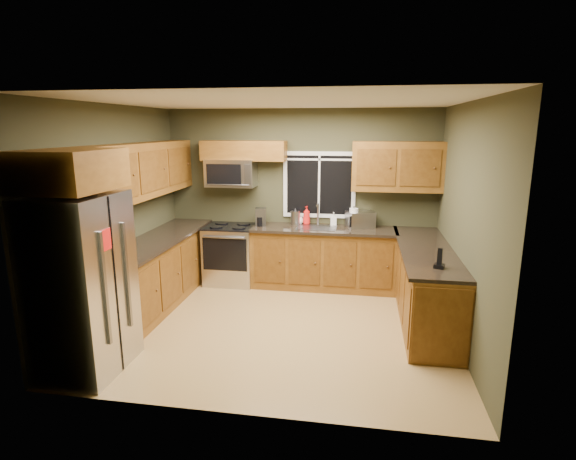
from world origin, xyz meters
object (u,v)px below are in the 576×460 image
(range, at_px, (231,254))
(cordless_phone, at_px, (439,262))
(refrigerator, at_px, (82,285))
(microwave, at_px, (231,173))
(paper_towel_roll, at_px, (354,218))
(coffee_maker, at_px, (261,217))
(soap_bottle_c, at_px, (299,219))
(toaster_oven, at_px, (360,219))
(soap_bottle_a, at_px, (307,215))
(kettle, at_px, (295,217))
(soap_bottle_b, at_px, (334,219))

(range, bearing_deg, cordless_phone, -31.62)
(refrigerator, distance_m, cordless_phone, 3.69)
(microwave, xyz_separation_m, paper_towel_roll, (1.90, -0.07, -0.64))
(coffee_maker, height_order, cordless_phone, coffee_maker)
(coffee_maker, relative_size, soap_bottle_c, 1.60)
(range, distance_m, toaster_oven, 2.09)
(range, bearing_deg, soap_bottle_a, 11.14)
(microwave, xyz_separation_m, soap_bottle_a, (1.17, 0.09, -0.65))
(range, xyz_separation_m, kettle, (1.00, 0.18, 0.59))
(refrigerator, xyz_separation_m, soap_bottle_c, (1.74, 3.00, 0.12))
(soap_bottle_a, distance_m, soap_bottle_b, 0.42)
(paper_towel_roll, bearing_deg, coffee_maker, -178.73)
(paper_towel_roll, height_order, soap_bottle_b, paper_towel_roll)
(soap_bottle_a, bearing_deg, kettle, -163.61)
(range, relative_size, soap_bottle_a, 3.28)
(soap_bottle_b, bearing_deg, kettle, -175.15)
(paper_towel_roll, bearing_deg, microwave, 177.83)
(coffee_maker, xyz_separation_m, soap_bottle_c, (0.57, 0.20, -0.04))
(coffee_maker, bearing_deg, soap_bottle_c, 19.13)
(cordless_phone, bearing_deg, refrigerator, -164.08)
(range, bearing_deg, toaster_oven, 4.21)
(range, bearing_deg, soap_bottle_c, 12.38)
(soap_bottle_c, bearing_deg, toaster_oven, -5.04)
(soap_bottle_c, bearing_deg, kettle, -135.00)
(range, relative_size, cordless_phone, 4.21)
(toaster_oven, distance_m, cordless_phone, 2.09)
(refrigerator, distance_m, kettle, 3.40)
(range, xyz_separation_m, cordless_phone, (2.86, -1.76, 0.54))
(soap_bottle_a, bearing_deg, soap_bottle_b, 0.00)
(microwave, bearing_deg, range, -89.98)
(refrigerator, relative_size, microwave, 2.37)
(soap_bottle_a, relative_size, soap_bottle_b, 1.42)
(coffee_maker, relative_size, soap_bottle_a, 0.95)
(paper_towel_roll, distance_m, soap_bottle_b, 0.35)
(refrigerator, distance_m, soap_bottle_c, 3.47)
(range, xyz_separation_m, toaster_oven, (2.00, 0.15, 0.59))
(toaster_oven, bearing_deg, soap_bottle_c, 174.96)
(toaster_oven, height_order, soap_bottle_c, toaster_oven)
(coffee_maker, height_order, soap_bottle_c, coffee_maker)
(kettle, height_order, soap_bottle_c, kettle)
(range, height_order, toaster_oven, toaster_oven)
(soap_bottle_a, distance_m, soap_bottle_c, 0.13)
(soap_bottle_a, distance_m, cordless_phone, 2.61)
(coffee_maker, bearing_deg, range, -176.10)
(toaster_oven, height_order, kettle, kettle)
(microwave, bearing_deg, cordless_phone, -33.56)
(kettle, bearing_deg, refrigerator, -119.79)
(range, distance_m, cordless_phone, 3.40)
(toaster_oven, distance_m, paper_towel_roll, 0.13)
(coffee_maker, bearing_deg, soap_bottle_b, 10.10)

